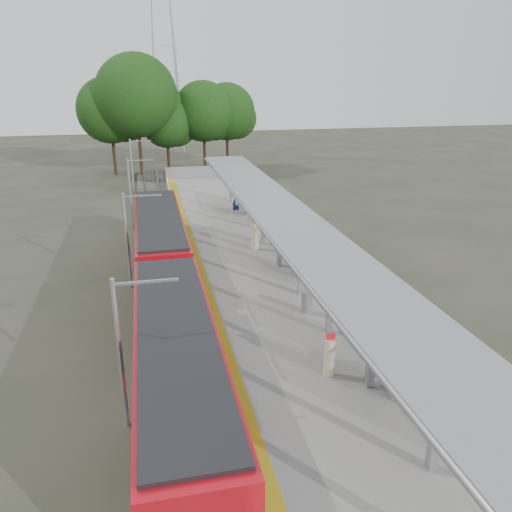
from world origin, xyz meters
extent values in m
cube|color=#59544C|center=(-4.50, 20.00, 0.12)|extent=(3.00, 70.00, 0.24)
cube|color=gray|center=(0.00, 20.00, 0.50)|extent=(6.00, 50.00, 1.00)
cube|color=gold|center=(-2.55, 20.00, 1.01)|extent=(0.60, 50.00, 0.02)
cube|color=#9EA0A5|center=(0.00, 44.95, 1.60)|extent=(6.00, 0.10, 1.20)
cube|color=black|center=(-4.50, 6.79, 0.65)|extent=(2.50, 13.50, 0.70)
cube|color=red|center=(-4.50, 6.79, 2.25)|extent=(2.65, 13.50, 2.50)
cube|color=black|center=(-4.50, 6.79, 2.30)|extent=(2.72, 12.96, 1.20)
cube|color=black|center=(-4.50, 6.79, 3.55)|extent=(2.40, 12.82, 0.15)
cube|color=#0D6E87|center=(-3.14, 6.79, 2.10)|extent=(0.04, 1.30, 2.00)
cube|color=black|center=(-4.50, 20.89, 0.65)|extent=(2.50, 13.50, 0.70)
cube|color=red|center=(-4.50, 20.89, 2.25)|extent=(2.65, 13.50, 2.50)
cube|color=black|center=(-4.50, 20.89, 2.30)|extent=(2.72, 12.96, 1.20)
cube|color=black|center=(-4.50, 20.89, 3.55)|extent=(2.40, 12.83, 0.15)
cube|color=#0D6E87|center=(-3.14, 20.89, 2.10)|extent=(0.04, 1.30, 2.00)
cylinder|color=black|center=(-4.50, 16.16, 0.35)|extent=(2.20, 0.70, 0.70)
cube|color=black|center=(-4.50, 13.84, 2.00)|extent=(2.30, 0.80, 2.40)
cube|color=#9EA0A5|center=(2.00, 2.00, 2.75)|extent=(0.25, 0.25, 3.50)
cube|color=#9EA0A5|center=(2.00, 6.00, 2.75)|extent=(0.25, 0.25, 3.50)
cube|color=#9EA0A5|center=(2.00, 10.00, 2.75)|extent=(0.25, 0.25, 3.50)
cube|color=#9EA0A5|center=(2.00, 14.00, 2.75)|extent=(0.25, 0.25, 3.50)
cube|color=#9EA0A5|center=(2.00, 18.00, 2.75)|extent=(0.25, 0.25, 3.50)
cube|color=#9EA0A5|center=(2.00, 22.00, 2.75)|extent=(0.25, 0.25, 3.50)
cube|color=#9EA0A5|center=(2.00, 26.00, 2.75)|extent=(0.25, 0.25, 3.50)
cube|color=#9EA0A5|center=(2.00, 30.00, 2.75)|extent=(0.25, 0.25, 3.50)
cube|color=#9EA0A5|center=(2.00, 34.00, 2.75)|extent=(0.25, 0.25, 3.50)
cube|color=gray|center=(1.60, 16.00, 4.58)|extent=(3.20, 38.00, 0.16)
cylinder|color=#9EA0A5|center=(0.05, 16.00, 4.50)|extent=(0.24, 38.00, 0.24)
cube|color=silver|center=(2.70, 4.00, 2.20)|extent=(0.05, 3.70, 2.20)
cube|color=silver|center=(2.70, 8.00, 2.20)|extent=(0.05, 3.70, 2.20)
cube|color=silver|center=(2.70, 16.00, 2.20)|extent=(0.05, 3.70, 2.20)
cube|color=silver|center=(2.70, 20.00, 2.20)|extent=(0.05, 3.70, 2.20)
cube|color=silver|center=(2.70, 28.00, 2.20)|extent=(0.05, 3.70, 2.20)
cube|color=silver|center=(2.70, 32.00, 2.20)|extent=(0.05, 3.70, 2.20)
cylinder|color=#382316|center=(-8.49, 54.08, 2.48)|extent=(0.36, 0.36, 4.95)
sphere|color=#254C15|center=(-8.49, 54.08, 7.43)|extent=(7.53, 7.53, 7.53)
cylinder|color=#382316|center=(-5.42, 52.39, 3.03)|extent=(0.36, 0.36, 6.05)
sphere|color=#254C15|center=(-5.42, 52.39, 9.08)|extent=(9.20, 9.20, 9.20)
cylinder|color=#382316|center=(-2.17, 53.92, 2.03)|extent=(0.36, 0.36, 4.06)
sphere|color=#254C15|center=(-2.17, 53.92, 6.08)|extent=(6.17, 6.17, 6.17)
cylinder|color=#382316|center=(2.31, 54.60, 2.37)|extent=(0.36, 0.36, 4.74)
sphere|color=#254C15|center=(2.31, 54.60, 7.11)|extent=(7.20, 7.20, 7.20)
cylinder|color=#382316|center=(5.45, 56.31, 2.31)|extent=(0.36, 0.36, 4.62)
sphere|color=#254C15|center=(5.45, 56.31, 6.92)|extent=(7.02, 7.02, 7.02)
cylinder|color=#9EA0A5|center=(-6.30, 7.00, 2.70)|extent=(0.16, 0.16, 5.40)
cube|color=#9EA0A5|center=(-5.30, 7.00, 5.20)|extent=(2.00, 0.08, 0.08)
cylinder|color=#9EA0A5|center=(-6.30, 19.00, 2.70)|extent=(0.16, 0.16, 5.40)
cube|color=#9EA0A5|center=(-5.30, 19.00, 5.20)|extent=(2.00, 0.08, 0.08)
cylinder|color=#9EA0A5|center=(-6.30, 31.00, 2.70)|extent=(0.16, 0.16, 5.40)
cube|color=#9EA0A5|center=(-5.30, 31.00, 5.20)|extent=(2.00, 0.08, 0.08)
cylinder|color=#9EA0A5|center=(-6.30, 43.00, 2.70)|extent=(0.16, 0.16, 5.40)
cube|color=#9EA0A5|center=(-5.30, 43.00, 5.20)|extent=(2.00, 0.08, 0.08)
cube|color=#0E1847|center=(2.58, 5.66, 1.51)|extent=(0.95, 1.78, 0.07)
cube|color=#0E1847|center=(2.36, 5.66, 1.85)|extent=(0.52, 1.66, 0.62)
cube|color=#9EA0A5|center=(2.58, 4.98, 1.25)|extent=(0.46, 0.19, 0.50)
cube|color=#9EA0A5|center=(2.58, 6.34, 1.25)|extent=(0.46, 0.19, 0.50)
cube|color=#0E1847|center=(2.70, 16.62, 1.43)|extent=(0.80, 1.50, 0.06)
cube|color=#0E1847|center=(2.51, 16.62, 1.72)|extent=(0.44, 1.40, 0.53)
cube|color=#9EA0A5|center=(2.70, 16.04, 1.21)|extent=(0.38, 0.16, 0.42)
cube|color=#9EA0A5|center=(2.70, 17.19, 1.21)|extent=(0.38, 0.16, 0.42)
cube|color=#0E1847|center=(1.75, 29.94, 1.42)|extent=(0.81, 1.47, 0.06)
cube|color=#0E1847|center=(1.56, 29.94, 1.71)|extent=(0.46, 1.37, 0.52)
cube|color=#9EA0A5|center=(1.75, 29.37, 1.21)|extent=(0.38, 0.16, 0.41)
cube|color=#9EA0A5|center=(1.75, 30.50, 1.21)|extent=(0.38, 0.16, 0.41)
cylinder|color=beige|center=(0.87, 6.96, 1.71)|extent=(0.38, 0.38, 1.42)
cube|color=red|center=(0.87, 6.96, 2.56)|extent=(0.34, 0.11, 0.24)
cylinder|color=beige|center=(1.28, 21.09, 1.86)|extent=(0.46, 0.46, 1.72)
cube|color=red|center=(1.28, 21.09, 2.89)|extent=(0.41, 0.12, 0.29)
cylinder|color=#9EA0A5|center=(1.65, 11.95, 1.51)|extent=(0.60, 0.60, 1.01)
camera|label=1|loc=(-5.08, -7.60, 11.22)|focal=35.00mm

